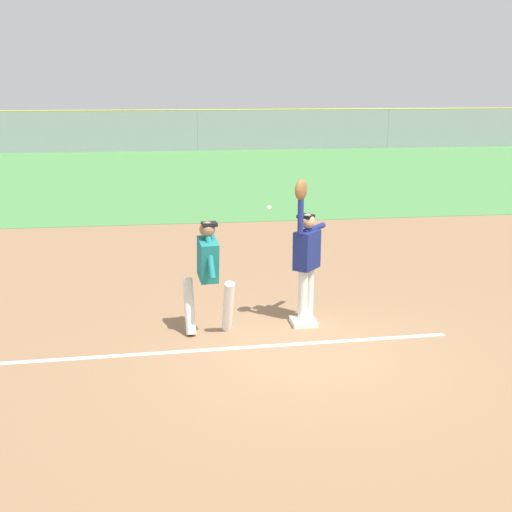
# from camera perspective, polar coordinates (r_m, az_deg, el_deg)

# --- Properties ---
(ground_plane) EXTENTS (83.31, 83.31, 0.00)m
(ground_plane) POSITION_cam_1_polar(r_m,az_deg,el_deg) (9.44, 4.33, -8.18)
(ground_plane) COLOR #936D4C
(outfield_grass) EXTENTS (43.39, 19.53, 0.01)m
(outfield_grass) POSITION_cam_1_polar(r_m,az_deg,el_deg) (27.50, -3.91, 7.05)
(outfield_grass) COLOR #4C8C47
(outfield_grass) RESTS_ON ground_plane
(chalk_foul_line) EXTENTS (12.00, 0.46, 0.01)m
(chalk_foul_line) POSITION_cam_1_polar(r_m,az_deg,el_deg) (9.60, -19.04, -8.58)
(chalk_foul_line) COLOR white
(chalk_foul_line) RESTS_ON ground_plane
(first_base) EXTENTS (0.39, 0.39, 0.08)m
(first_base) POSITION_cam_1_polar(r_m,az_deg,el_deg) (10.43, 4.11, -5.67)
(first_base) COLOR white
(first_base) RESTS_ON ground_plane
(fielder) EXTENTS (0.67, 0.75, 2.28)m
(fielder) POSITION_cam_1_polar(r_m,az_deg,el_deg) (10.29, 4.34, 0.34)
(fielder) COLOR silver
(fielder) RESTS_ON ground_plane
(runner) EXTENTS (0.76, 0.85, 1.72)m
(runner) POSITION_cam_1_polar(r_m,az_deg,el_deg) (9.78, -4.15, -1.18)
(runner) COLOR white
(runner) RESTS_ON ground_plane
(baseball) EXTENTS (0.07, 0.07, 0.07)m
(baseball) POSITION_cam_1_polar(r_m,az_deg,el_deg) (10.24, 1.13, 4.16)
(baseball) COLOR white
(outfield_fence) EXTENTS (43.47, 0.08, 2.23)m
(outfield_fence) POSITION_cam_1_polar(r_m,az_deg,el_deg) (37.09, -5.04, 10.74)
(outfield_fence) COLOR #93999E
(outfield_fence) RESTS_ON ground_plane
(parked_car_black) EXTENTS (4.57, 2.47, 1.25)m
(parked_car_black) POSITION_cam_1_polar(r_m,az_deg,el_deg) (40.86, -17.91, 9.84)
(parked_car_black) COLOR black
(parked_car_black) RESTS_ON ground_plane
(parked_car_white) EXTENTS (4.50, 2.31, 1.25)m
(parked_car_white) POSITION_cam_1_polar(r_m,az_deg,el_deg) (39.98, -9.23, 10.26)
(parked_car_white) COLOR white
(parked_car_white) RESTS_ON ground_plane
(parked_car_red) EXTENTS (4.52, 2.35, 1.25)m
(parked_car_red) POSITION_cam_1_polar(r_m,az_deg,el_deg) (41.03, -0.74, 10.55)
(parked_car_red) COLOR #B21E1E
(parked_car_red) RESTS_ON ground_plane
(parked_car_green) EXTENTS (4.59, 2.51, 1.25)m
(parked_car_green) POSITION_cam_1_polar(r_m,az_deg,el_deg) (42.05, 7.60, 10.53)
(parked_car_green) COLOR #1E6B33
(parked_car_green) RESTS_ON ground_plane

